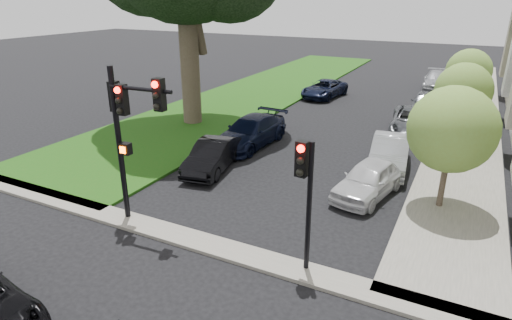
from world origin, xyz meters
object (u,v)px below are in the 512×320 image
at_px(traffic_signal_secondary, 305,183).
at_px(car_parked_6, 251,132).
at_px(car_parked_5, 212,156).
at_px(small_tree_b, 463,91).
at_px(car_parked_4, 437,81).
at_px(car_parked_0, 369,179).
at_px(small_tree_c, 469,71).
at_px(car_parked_8, 324,89).
at_px(traffic_signal_main, 127,119).
at_px(car_parked_2, 414,121).
at_px(small_tree_a, 452,130).
at_px(car_parked_1, 390,153).
at_px(car_parked_3, 424,102).

distance_m(traffic_signal_secondary, car_parked_6, 11.47).
height_order(traffic_signal_secondary, car_parked_5, traffic_signal_secondary).
xyz_separation_m(small_tree_b, car_parked_4, (-2.39, 14.52, -2.15)).
height_order(traffic_signal_secondary, car_parked_0, traffic_signal_secondary).
height_order(small_tree_c, car_parked_8, small_tree_c).
distance_m(traffic_signal_main, car_parked_6, 9.66).
distance_m(small_tree_c, car_parked_2, 7.08).
bearing_deg(car_parked_6, car_parked_2, 42.55).
xyz_separation_m(small_tree_c, car_parked_6, (-9.78, -12.43, -2.11)).
bearing_deg(small_tree_a, car_parked_1, 128.52).
bearing_deg(car_parked_2, traffic_signal_secondary, -99.41).
height_order(car_parked_0, car_parked_8, car_parked_0).
bearing_deg(small_tree_a, car_parked_3, 99.16).
xyz_separation_m(traffic_signal_main, traffic_signal_secondary, (6.31, -0.04, -0.99)).
bearing_deg(small_tree_c, car_parked_1, -101.38).
distance_m(small_tree_c, car_parked_1, 12.86).
distance_m(car_parked_0, car_parked_4, 23.24).
xyz_separation_m(traffic_signal_main, car_parked_0, (6.87, 5.86, -3.09)).
height_order(small_tree_b, car_parked_2, small_tree_b).
relative_size(car_parked_2, car_parked_5, 1.27).
distance_m(small_tree_a, car_parked_0, 3.62).
xyz_separation_m(car_parked_3, car_parked_8, (-7.59, 1.32, -0.03)).
xyz_separation_m(small_tree_b, car_parked_8, (-9.95, 7.38, -2.23)).
xyz_separation_m(traffic_signal_main, car_parked_8, (-0.38, 21.96, -3.14)).
bearing_deg(car_parked_3, car_parked_6, -121.40).
bearing_deg(small_tree_a, car_parked_5, -175.73).
relative_size(small_tree_a, small_tree_b, 1.08).
height_order(small_tree_a, traffic_signal_secondary, small_tree_a).
height_order(traffic_signal_secondary, car_parked_1, traffic_signal_secondary).
distance_m(small_tree_a, small_tree_c, 15.58).
relative_size(car_parked_2, car_parked_4, 1.04).
relative_size(car_parked_6, car_parked_8, 1.10).
relative_size(small_tree_b, car_parked_4, 0.84).
relative_size(car_parked_4, car_parked_6, 0.98).
relative_size(car_parked_0, car_parked_4, 0.81).
bearing_deg(car_parked_2, car_parked_4, 84.46).
bearing_deg(small_tree_b, traffic_signal_secondary, -102.54).
relative_size(car_parked_4, car_parked_5, 1.22).
height_order(car_parked_4, car_parked_8, car_parked_4).
bearing_deg(small_tree_c, car_parked_5, -120.86).
bearing_deg(car_parked_1, traffic_signal_secondary, -100.90).
relative_size(traffic_signal_secondary, car_parked_5, 0.96).
bearing_deg(small_tree_b, traffic_signal_main, -123.27).
bearing_deg(car_parked_8, car_parked_0, -58.55).
bearing_deg(traffic_signal_main, small_tree_c, 66.11).
xyz_separation_m(traffic_signal_secondary, car_parked_2, (0.95, 15.30, -2.07)).
relative_size(small_tree_c, traffic_signal_secondary, 1.07).
bearing_deg(traffic_signal_secondary, small_tree_b, 77.46).
height_order(traffic_signal_main, traffic_signal_secondary, traffic_signal_main).
distance_m(small_tree_a, car_parked_8, 18.95).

